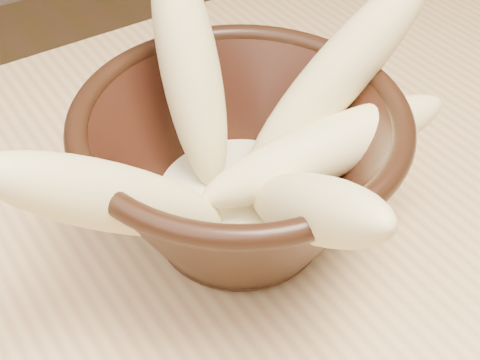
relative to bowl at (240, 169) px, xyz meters
name	(u,v)px	position (x,y,z in m)	size (l,w,h in m)	color
bowl	(240,169)	(0.00, 0.00, 0.00)	(0.22, 0.22, 0.12)	black
milk_puddle	(240,200)	(0.00, 0.00, -0.03)	(0.12, 0.12, 0.02)	beige
banana_upright	(190,70)	(0.00, 0.06, 0.05)	(0.04, 0.04, 0.17)	#E3CD86
banana_left	(115,198)	(-0.09, -0.01, 0.03)	(0.04, 0.04, 0.18)	#E3CD86
banana_right	(335,78)	(0.08, 0.00, 0.04)	(0.04, 0.04, 0.18)	#E3CD86
banana_across	(324,150)	(0.05, -0.03, 0.01)	(0.04, 0.04, 0.18)	#E3CD86
banana_front	(311,208)	(0.00, -0.08, 0.03)	(0.04, 0.04, 0.17)	#E3CD86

